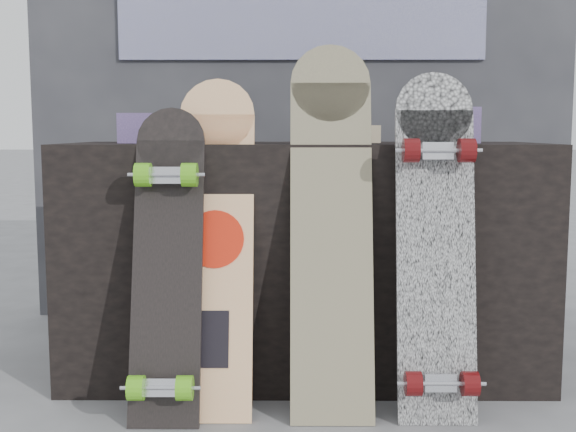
{
  "coord_description": "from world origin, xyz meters",
  "views": [
    {
      "loc": [
        -0.04,
        -1.98,
        0.84
      ],
      "look_at": [
        -0.05,
        0.2,
        0.58
      ],
      "focal_mm": 45.0,
      "sensor_mm": 36.0,
      "label": 1
    }
  ],
  "objects_px": {
    "vendor_table": "(304,258)",
    "skateboard_dark": "(167,259)",
    "longboard_geisha": "(215,235)",
    "longboard_celtic": "(331,216)",
    "longboard_cascadia": "(436,242)"
  },
  "relations": [
    {
      "from": "vendor_table",
      "to": "longboard_geisha",
      "type": "relative_size",
      "value": 1.59
    },
    {
      "from": "longboard_celtic",
      "to": "skateboard_dark",
      "type": "height_order",
      "value": "longboard_celtic"
    },
    {
      "from": "vendor_table",
      "to": "longboard_celtic",
      "type": "distance_m",
      "value": 0.4
    },
    {
      "from": "longboard_cascadia",
      "to": "longboard_celtic",
      "type": "bearing_deg",
      "value": 168.56
    },
    {
      "from": "longboard_cascadia",
      "to": "longboard_geisha",
      "type": "bearing_deg",
      "value": 173.22
    },
    {
      "from": "vendor_table",
      "to": "longboard_geisha",
      "type": "bearing_deg",
      "value": -130.05
    },
    {
      "from": "skateboard_dark",
      "to": "longboard_geisha",
      "type": "bearing_deg",
      "value": 28.53
    },
    {
      "from": "vendor_table",
      "to": "longboard_celtic",
      "type": "height_order",
      "value": "longboard_celtic"
    },
    {
      "from": "longboard_geisha",
      "to": "longboard_celtic",
      "type": "bearing_deg",
      "value": -2.67
    },
    {
      "from": "longboard_geisha",
      "to": "skateboard_dark",
      "type": "height_order",
      "value": "longboard_geisha"
    },
    {
      "from": "skateboard_dark",
      "to": "vendor_table",
      "type": "bearing_deg",
      "value": 44.35
    },
    {
      "from": "longboard_celtic",
      "to": "longboard_cascadia",
      "type": "relative_size",
      "value": 1.09
    },
    {
      "from": "vendor_table",
      "to": "longboard_celtic",
      "type": "relative_size",
      "value": 1.45
    },
    {
      "from": "vendor_table",
      "to": "skateboard_dark",
      "type": "bearing_deg",
      "value": -135.65
    },
    {
      "from": "vendor_table",
      "to": "skateboard_dark",
      "type": "height_order",
      "value": "skateboard_dark"
    }
  ]
}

